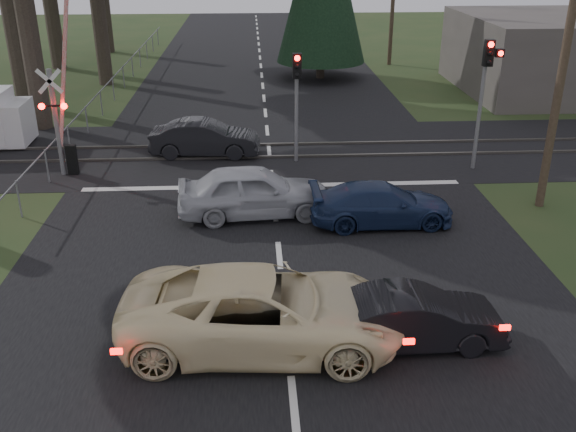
{
  "coord_description": "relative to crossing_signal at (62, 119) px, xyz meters",
  "views": [
    {
      "loc": [
        -0.65,
        -12.47,
        8.04
      ],
      "look_at": [
        0.22,
        2.69,
        1.3
      ],
      "focal_mm": 40.0,
      "sensor_mm": 36.0,
      "label": 1
    }
  ],
  "objects": [
    {
      "name": "ground",
      "position": [
        7.27,
        -9.79,
        -2.06
      ],
      "size": [
        120.0,
        120.0,
        0.0
      ],
      "primitive_type": "plane",
      "color": "#263B1B",
      "rests_on": "ground"
    },
    {
      "name": "road",
      "position": [
        7.27,
        0.21,
        -2.05
      ],
      "size": [
        14.0,
        100.0,
        0.01
      ],
      "primitive_type": "cube",
      "color": "black",
      "rests_on": "ground"
    },
    {
      "name": "dark_hatchback",
      "position": [
        9.93,
        -11.02,
        -1.44
      ],
      "size": [
        3.8,
        1.42,
        1.24
      ],
      "primitive_type": "imported",
      "rotation": [
        0.0,
        0.0,
        1.6
      ],
      "color": "black",
      "rests_on": "ground"
    },
    {
      "name": "utility_pole_near",
      "position": [
        15.77,
        -3.79,
        2.67
      ],
      "size": [
        1.8,
        0.26,
        9.0
      ],
      "color": "#4C3D2D",
      "rests_on": "ground"
    },
    {
      "name": "rail_far",
      "position": [
        7.27,
        3.01,
        -2.01
      ],
      "size": [
        120.0,
        0.12,
        0.1
      ],
      "primitive_type": "cube",
      "color": "#59544C",
      "rests_on": "ground"
    },
    {
      "name": "stop_line",
      "position": [
        7.27,
        -1.59,
        -2.05
      ],
      "size": [
        13.0,
        0.35,
        0.0
      ],
      "primitive_type": "cube",
      "color": "silver",
      "rests_on": "ground"
    },
    {
      "name": "cream_coupe",
      "position": [
        6.76,
        -10.84,
        -1.24
      ],
      "size": [
        6.06,
        3.09,
        1.64
      ],
      "primitive_type": "imported",
      "rotation": [
        0.0,
        0.0,
        1.51
      ],
      "color": "#FFECB6",
      "rests_on": "ground"
    },
    {
      "name": "rail_corridor",
      "position": [
        7.27,
        2.21,
        -2.05
      ],
      "size": [
        120.0,
        8.0,
        0.01
      ],
      "primitive_type": "cube",
      "color": "black",
      "rests_on": "ground"
    },
    {
      "name": "fence_left",
      "position": [
        -0.53,
        12.71,
        -2.06
      ],
      "size": [
        0.1,
        36.0,
        1.2
      ],
      "primitive_type": null,
      "color": "slate",
      "rests_on": "ground"
    },
    {
      "name": "rail_near",
      "position": [
        7.27,
        1.41,
        -2.01
      ],
      "size": [
        120.0,
        0.12,
        0.1
      ],
      "primitive_type": "cube",
      "color": "#59544C",
      "rests_on": "ground"
    },
    {
      "name": "blue_sedan",
      "position": [
        10.41,
        -4.86,
        -1.44
      ],
      "size": [
        4.31,
        1.85,
        1.24
      ],
      "primitive_type": "imported",
      "rotation": [
        0.0,
        0.0,
        1.6
      ],
      "color": "#19274B",
      "rests_on": "ground"
    },
    {
      "name": "silver_car",
      "position": [
        6.62,
        -4.03,
        -1.27
      ],
      "size": [
        4.76,
        2.22,
        1.58
      ],
      "primitive_type": "imported",
      "rotation": [
        0.0,
        0.0,
        1.65
      ],
      "color": "#ACAEB4",
      "rests_on": "ground"
    },
    {
      "name": "crossing_signal",
      "position": [
        0.0,
        0.0,
        0.0
      ],
      "size": [
        1.62,
        0.38,
        6.96
      ],
      "color": "slate",
      "rests_on": "ground"
    },
    {
      "name": "traffic_signal_center",
      "position": [
        8.27,
        0.89,
        0.75
      ],
      "size": [
        0.32,
        0.48,
        4.1
      ],
      "color": "slate",
      "rests_on": "ground"
    },
    {
      "name": "traffic_signal_right",
      "position": [
        14.82,
        -0.31,
        1.26
      ],
      "size": [
        0.68,
        0.48,
        4.7
      ],
      "color": "slate",
      "rests_on": "ground"
    },
    {
      "name": "dark_car_far",
      "position": [
        4.77,
        1.9,
        -1.37
      ],
      "size": [
        4.29,
        1.75,
        1.38
      ],
      "primitive_type": "imported",
      "rotation": [
        0.0,
        0.0,
        1.5
      ],
      "color": "black",
      "rests_on": "ground"
    }
  ]
}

